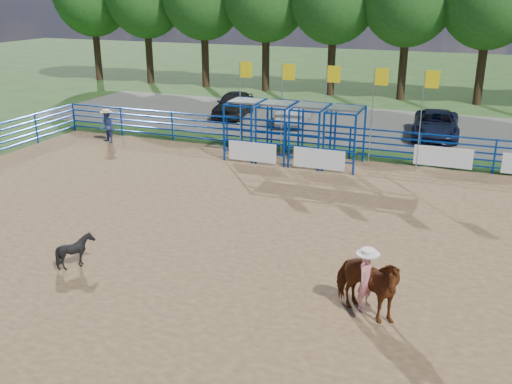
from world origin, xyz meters
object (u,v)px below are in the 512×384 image
calf (76,251)px  spectator_cowboy (107,126)px  horse_and_rider (366,282)px  car_c (436,125)px  car_b (295,112)px  car_a (234,104)px

calf → spectator_cowboy: spectator_cowboy is taller
horse_and_rider → calf: horse_and_rider is taller
calf → car_c: car_c is taller
horse_and_rider → spectator_cowboy: horse_and_rider is taller
car_b → car_a: bearing=-16.6°
car_a → car_b: bearing=-15.3°
spectator_cowboy → car_a: spectator_cowboy is taller
car_a → calf: bearing=-85.4°
spectator_cowboy → car_a: size_ratio=0.38×
car_a → car_b: car_a is taller
horse_and_rider → calf: size_ratio=2.53×
horse_and_rider → car_c: horse_and_rider is taller
spectator_cowboy → car_c: 16.62m
spectator_cowboy → car_c: spectator_cowboy is taller
calf → car_a: size_ratio=0.22×
car_a → car_c: size_ratio=0.89×
car_a → car_b: (4.03, -0.61, -0.04)m
horse_and_rider → car_c: 18.38m
calf → car_b: (0.13, 19.14, 0.21)m
car_a → car_b: 4.08m
spectator_cowboy → car_b: size_ratio=0.39×
car_a → horse_and_rider: bearing=-65.4°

